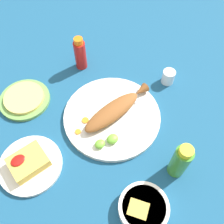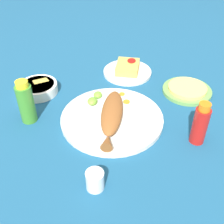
% 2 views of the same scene
% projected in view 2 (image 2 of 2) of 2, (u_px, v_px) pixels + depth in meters
% --- Properties ---
extents(ground_plane, '(4.00, 4.00, 0.00)m').
position_uv_depth(ground_plane, '(112.00, 120.00, 0.99)').
color(ground_plane, navy).
extents(main_plate, '(0.36, 0.36, 0.02)m').
position_uv_depth(main_plate, '(112.00, 118.00, 0.98)').
color(main_plate, silver).
rests_on(main_plate, ground_plane).
extents(fried_fish, '(0.30, 0.09, 0.04)m').
position_uv_depth(fried_fish, '(112.00, 114.00, 0.95)').
color(fried_fish, brown).
rests_on(fried_fish, main_plate).
extents(fork_near, '(0.18, 0.05, 0.00)m').
position_uv_depth(fork_near, '(106.00, 134.00, 0.91)').
color(fork_near, silver).
rests_on(fork_near, main_plate).
extents(fork_far, '(0.18, 0.05, 0.00)m').
position_uv_depth(fork_far, '(93.00, 130.00, 0.92)').
color(fork_far, silver).
rests_on(fork_far, main_plate).
extents(carrot_slice_near, '(0.03, 0.03, 0.00)m').
position_uv_depth(carrot_slice_near, '(126.00, 102.00, 1.04)').
color(carrot_slice_near, orange).
rests_on(carrot_slice_near, main_plate).
extents(carrot_slice_mid, '(0.02, 0.02, 0.00)m').
position_uv_depth(carrot_slice_mid, '(122.00, 94.00, 1.08)').
color(carrot_slice_mid, orange).
rests_on(carrot_slice_mid, main_plate).
extents(lime_wedge_main, '(0.04, 0.03, 0.02)m').
position_uv_depth(lime_wedge_main, '(98.00, 95.00, 1.06)').
color(lime_wedge_main, '#6BB233').
rests_on(lime_wedge_main, main_plate).
extents(lime_wedge_side, '(0.04, 0.04, 0.02)m').
position_uv_depth(lime_wedge_side, '(92.00, 101.00, 1.03)').
color(lime_wedge_side, '#6BB233').
rests_on(lime_wedge_side, main_plate).
extents(hot_sauce_bottle_red, '(0.05, 0.05, 0.15)m').
position_uv_depth(hot_sauce_bottle_red, '(200.00, 124.00, 0.87)').
color(hot_sauce_bottle_red, '#B21914').
rests_on(hot_sauce_bottle_red, ground_plane).
extents(hot_sauce_bottle_green, '(0.05, 0.05, 0.16)m').
position_uv_depth(hot_sauce_bottle_green, '(26.00, 102.00, 0.94)').
color(hot_sauce_bottle_green, '#3D8428').
rests_on(hot_sauce_bottle_green, ground_plane).
extents(salt_cup, '(0.05, 0.05, 0.06)m').
position_uv_depth(salt_cup, '(94.00, 181.00, 0.75)').
color(salt_cup, silver).
rests_on(salt_cup, ground_plane).
extents(side_plate_fries, '(0.21, 0.21, 0.01)m').
position_uv_depth(side_plate_fries, '(127.00, 72.00, 1.24)').
color(side_plate_fries, silver).
rests_on(side_plate_fries, ground_plane).
extents(fries_pile, '(0.12, 0.09, 0.04)m').
position_uv_depth(fries_pile, '(128.00, 67.00, 1.22)').
color(fries_pile, gold).
rests_on(fries_pile, side_plate_fries).
extents(guacamole_bowl, '(0.15, 0.15, 0.05)m').
position_uv_depth(guacamole_bowl, '(38.00, 88.00, 1.11)').
color(guacamole_bowl, white).
rests_on(guacamole_bowl, ground_plane).
extents(tortilla_plate, '(0.19, 0.19, 0.01)m').
position_uv_depth(tortilla_plate, '(187.00, 91.00, 1.12)').
color(tortilla_plate, '#6B9E4C').
rests_on(tortilla_plate, ground_plane).
extents(tortilla_stack, '(0.15, 0.15, 0.01)m').
position_uv_depth(tortilla_stack, '(187.00, 88.00, 1.11)').
color(tortilla_stack, '#E0C666').
rests_on(tortilla_stack, tortilla_plate).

